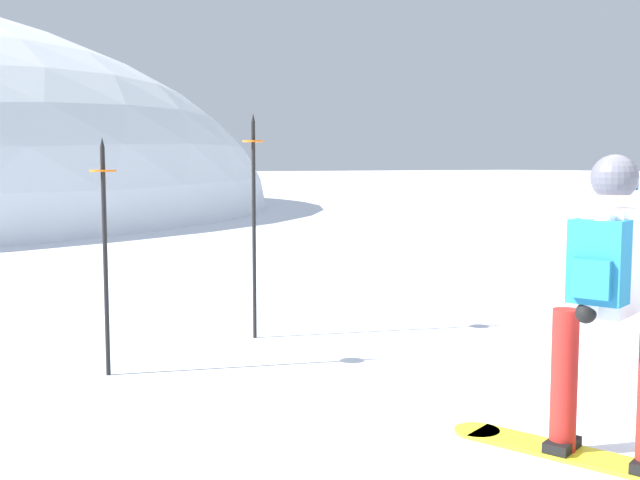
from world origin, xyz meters
name	(u,v)px	position (x,y,z in m)	size (l,w,h in m)	color
snowboarder_main	(608,302)	(0.00, 0.45, 0.92)	(0.80, 1.75, 1.71)	yellow
piste_marker_near	(105,241)	(-1.80, 3.71, 1.07)	(0.20, 0.20, 1.87)	black
piste_marker_far	(254,212)	(-0.22, 4.28, 1.21)	(0.20, 0.20, 2.13)	black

